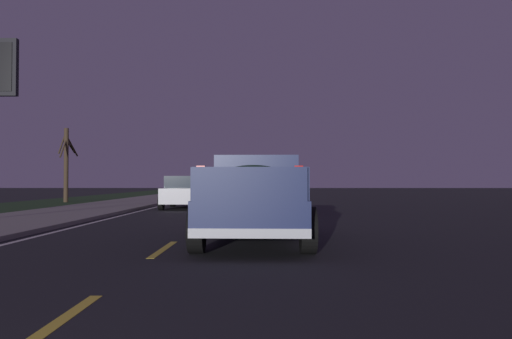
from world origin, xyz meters
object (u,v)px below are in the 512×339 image
object	(u,v)px
sedan_silver	(186,192)
bare_tree_far	(66,162)
sedan_green	(262,193)
pickup_truck	(256,196)

from	to	relation	value
sedan_silver	bare_tree_far	bearing A→B (deg)	49.64
bare_tree_far	sedan_silver	bearing A→B (deg)	-130.36
sedan_green	bare_tree_far	bearing A→B (deg)	52.47
sedan_green	bare_tree_far	size ratio (longest dim) A/B	0.96
bare_tree_far	pickup_truck	bearing A→B (deg)	-149.84
pickup_truck	sedan_silver	bearing A→B (deg)	14.56
bare_tree_far	sedan_green	bearing A→B (deg)	-127.53
sedan_green	sedan_silver	bearing A→B (deg)	59.99
pickup_truck	sedan_green	bearing A→B (deg)	-0.80
sedan_green	bare_tree_far	xyz separation A→B (m)	(9.36, 12.18, 1.71)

